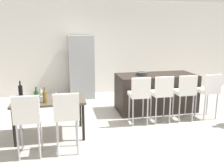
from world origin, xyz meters
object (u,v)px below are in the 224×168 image
Objects in this scene: bar_chair_right at (185,90)px; bar_chair_far at (209,89)px; bar_chair_middle at (162,92)px; refrigerator at (81,67)px; wine_glass_middle at (41,91)px; bar_chair_left at (139,93)px; fruit_bowl at (142,74)px; dining_chair_near at (28,116)px; wine_glass_right at (56,94)px; wine_bottle_near at (45,96)px; dining_table at (49,103)px; wine_bottle_far at (36,97)px; wine_glass_left at (66,96)px; dining_chair_far at (67,113)px; wine_bottle_end at (21,91)px; kitchen_island at (156,92)px.

bar_chair_right is 0.59m from bar_chair_far.
bar_chair_middle is 2.91m from refrigerator.
bar_chair_middle is 2.51m from wine_glass_middle.
bar_chair_left is 3.87× the size of fruit_bowl.
bar_chair_middle is at bearing -0.00° from bar_chair_left.
refrigerator is at bearing 121.24° from bar_chair_middle.
wine_glass_right is at bearing 54.84° from dining_chair_near.
bar_chair_far is at bearing 0.01° from wine_glass_middle.
refrigerator reaches higher than bar_chair_right.
dining_chair_near is at bearing -114.64° from wine_bottle_near.
refrigerator reaches higher than dining_table.
bar_chair_far is 3.50× the size of wine_bottle_far.
wine_glass_left and wine_glass_right have the same top height.
dining_table is 7.59× the size of wine_glass_right.
bar_chair_right is at bearing 19.91° from dining_chair_far.
bar_chair_right is at bearing -49.43° from fruit_bowl.
wine_glass_middle is at bearing -179.99° from bar_chair_right.
wine_glass_middle is 0.64× the size of fruit_bowl.
dining_table is at bearing -26.13° from wine_bottle_end.
bar_chair_left and bar_chair_middle have the same top height.
refrigerator is at bearing 79.58° from wine_glass_left.
fruit_bowl is (-0.72, 0.84, 0.26)m from bar_chair_right.
wine_bottle_end reaches higher than kitchen_island.
wine_bottle_far is 2.71m from fruit_bowl.
kitchen_island is 2.42m from refrigerator.
wine_glass_middle is (-2.00, -0.00, 0.17)m from bar_chair_left.
bar_chair_middle is 3.50× the size of wine_bottle_far.
dining_table is at bearing -175.57° from bar_chair_middle.
bar_chair_far is at bearing 0.01° from bar_chair_left.
wine_bottle_near is (0.24, 0.53, 0.15)m from dining_chair_near.
wine_glass_left is at bearing -33.69° from wine_bottle_end.
wine_glass_middle is at bearing -160.21° from fruit_bowl.
bar_chair_far is at bearing 16.44° from dining_chair_far.
bar_chair_left and bar_chair_far have the same top height.
wine_bottle_near reaches higher than wine_glass_middle.
bar_chair_middle and bar_chair_far have the same top height.
bar_chair_middle is at bearing -103.91° from kitchen_island.
refrigerator is (-1.51, 2.48, 0.22)m from bar_chair_middle.
bar_chair_right is 3.14m from wine_bottle_far.
dining_table is (-2.36, -0.18, -0.03)m from bar_chair_middle.
kitchen_island is 0.62m from fruit_bowl.
wine_bottle_near is (-0.06, -0.23, 0.18)m from dining_table.
wine_bottle_near reaches higher than dining_table.
dining_chair_near is 3.33× the size of wine_bottle_end.
dining_chair_near is at bearing -144.32° from fruit_bowl.
bar_chair_far is 3.50m from dining_table.
bar_chair_right is at bearing -0.00° from bar_chair_left.
bar_chair_far is at bearing 0.01° from bar_chair_middle.
dining_chair_far is (-1.55, -0.94, 0.00)m from bar_chair_left.
bar_chair_right is 3.23m from refrigerator.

